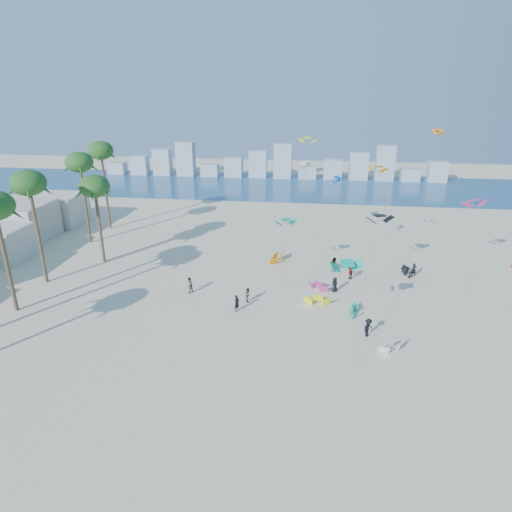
# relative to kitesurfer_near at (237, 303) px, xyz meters

# --- Properties ---
(ground) EXTENTS (220.00, 220.00, 0.00)m
(ground) POSITION_rel_kitesurfer_near_xyz_m (-1.57, -11.63, -0.91)
(ground) COLOR beige
(ground) RESTS_ON ground
(ocean) EXTENTS (220.00, 220.00, 0.00)m
(ocean) POSITION_rel_kitesurfer_near_xyz_m (-1.57, 60.37, -0.90)
(ocean) COLOR navy
(ocean) RESTS_ON ground
(kitesurfer_near) EXTENTS (0.71, 0.79, 1.81)m
(kitesurfer_near) POSITION_rel_kitesurfer_near_xyz_m (0.00, 0.00, 0.00)
(kitesurfer_near) COLOR black
(kitesurfer_near) RESTS_ON ground
(kitesurfer_mid) EXTENTS (0.84, 0.93, 1.57)m
(kitesurfer_mid) POSITION_rel_kitesurfer_near_xyz_m (0.83, 2.29, -0.12)
(kitesurfer_mid) COLOR gray
(kitesurfer_mid) RESTS_ON ground
(kitesurfers_far) EXTENTS (26.78, 16.58, 1.84)m
(kitesurfers_far) POSITION_rel_kitesurfer_near_xyz_m (8.76, 5.86, -0.01)
(kitesurfers_far) COLOR black
(kitesurfers_far) RESTS_ON ground
(grounded_kites) EXTENTS (18.04, 22.55, 1.09)m
(grounded_kites) POSITION_rel_kitesurfer_near_xyz_m (9.62, 6.33, -0.44)
(grounded_kites) COLOR #FAFF0D
(grounded_kites) RESTS_ON ground
(flying_kites) EXTENTS (26.36, 35.12, 16.93)m
(flying_kites) POSITION_rel_kitesurfer_near_xyz_m (13.59, 12.69, 9.79)
(flying_kites) COLOR #0DA080
(flying_kites) RESTS_ON ground
(palm_row) EXTENTS (9.31, 44.80, 15.60)m
(palm_row) POSITION_rel_kitesurfer_near_xyz_m (-23.50, 4.51, 10.49)
(palm_row) COLOR brown
(palm_row) RESTS_ON ground
(distant_skyline) EXTENTS (85.00, 3.00, 8.40)m
(distant_skyline) POSITION_rel_kitesurfer_near_xyz_m (-2.76, 70.37, 2.18)
(distant_skyline) COLOR #9EADBF
(distant_skyline) RESTS_ON ground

